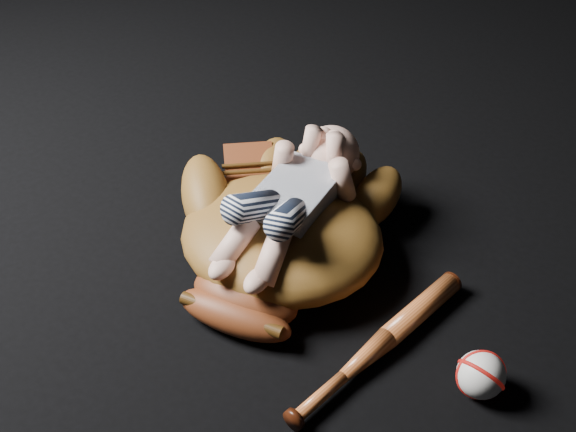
{
  "coord_description": "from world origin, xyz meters",
  "views": [
    {
      "loc": [
        0.59,
        -0.6,
        0.86
      ],
      "look_at": [
        -0.02,
        0.14,
        0.08
      ],
      "focal_mm": 45.0,
      "sensor_mm": 36.0,
      "label": 1
    }
  ],
  "objects": [
    {
      "name": "baseball_bat",
      "position": [
        0.24,
        0.05,
        0.02
      ],
      "size": [
        0.07,
        0.39,
        0.04
      ],
      "primitive_type": null,
      "rotation": [
        0.0,
        0.0,
        -0.09
      ],
      "color": "#B05022",
      "rests_on": "ground"
    },
    {
      "name": "newborn_baby",
      "position": [
        -0.01,
        0.12,
        0.14
      ],
      "size": [
        0.25,
        0.42,
        0.16
      ],
      "primitive_type": null,
      "rotation": [
        0.0,
        0.0,
        0.18
      ],
      "color": "#E2A891",
      "rests_on": "baseball_glove"
    },
    {
      "name": "baseball_glove",
      "position": [
        -0.01,
        0.11,
        0.08
      ],
      "size": [
        0.54,
        0.58,
        0.15
      ],
      "primitive_type": null,
      "rotation": [
        0.0,
        0.0,
        0.24
      ],
      "color": "brown",
      "rests_on": "ground"
    },
    {
      "name": "baseball",
      "position": [
        0.39,
        0.08,
        0.04
      ],
      "size": [
        0.09,
        0.09,
        0.07
      ],
      "primitive_type": "sphere",
      "rotation": [
        0.0,
        0.0,
        0.33
      ],
      "color": "white",
      "rests_on": "ground"
    }
  ]
}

